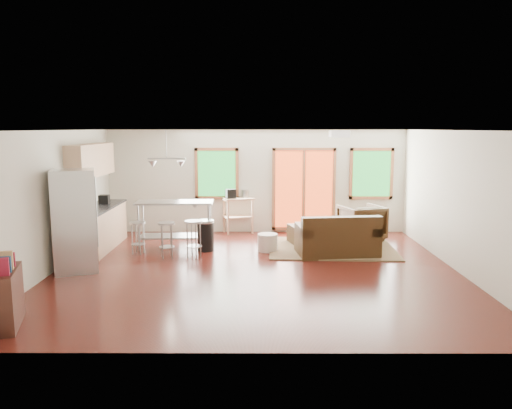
{
  "coord_description": "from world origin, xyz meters",
  "views": [
    {
      "loc": [
        0.03,
        -9.07,
        2.65
      ],
      "look_at": [
        0.0,
        0.3,
        1.2
      ],
      "focal_mm": 35.0,
      "sensor_mm": 36.0,
      "label": 1
    }
  ],
  "objects_px": {
    "kitchen_cart": "(237,203)",
    "coffee_table": "(340,233)",
    "rug": "(332,248)",
    "armchair": "(361,221)",
    "island": "(175,216)",
    "refrigerator": "(75,221)",
    "ottoman": "(304,234)",
    "loveseat": "(337,239)"
  },
  "relations": [
    {
      "from": "coffee_table",
      "to": "refrigerator",
      "type": "bearing_deg",
      "value": -160.44
    },
    {
      "from": "loveseat",
      "to": "ottoman",
      "type": "relative_size",
      "value": 2.69
    },
    {
      "from": "ottoman",
      "to": "loveseat",
      "type": "bearing_deg",
      "value": -60.62
    },
    {
      "from": "kitchen_cart",
      "to": "island",
      "type": "bearing_deg",
      "value": -128.42
    },
    {
      "from": "rug",
      "to": "kitchen_cart",
      "type": "height_order",
      "value": "kitchen_cart"
    },
    {
      "from": "rug",
      "to": "coffee_table",
      "type": "bearing_deg",
      "value": 38.7
    },
    {
      "from": "ottoman",
      "to": "kitchen_cart",
      "type": "distance_m",
      "value": 2.06
    },
    {
      "from": "rug",
      "to": "kitchen_cart",
      "type": "distance_m",
      "value": 2.83
    },
    {
      "from": "armchair",
      "to": "kitchen_cart",
      "type": "xyz_separation_m",
      "value": [
        -2.97,
        0.81,
        0.31
      ]
    },
    {
      "from": "coffee_table",
      "to": "island",
      "type": "distance_m",
      "value": 3.67
    },
    {
      "from": "rug",
      "to": "coffee_table",
      "type": "distance_m",
      "value": 0.4
    },
    {
      "from": "rug",
      "to": "ottoman",
      "type": "bearing_deg",
      "value": 138.71
    },
    {
      "from": "coffee_table",
      "to": "ottoman",
      "type": "bearing_deg",
      "value": 155.76
    },
    {
      "from": "loveseat",
      "to": "kitchen_cart",
      "type": "distance_m",
      "value": 3.15
    },
    {
      "from": "refrigerator",
      "to": "coffee_table",
      "type": "bearing_deg",
      "value": 1.43
    },
    {
      "from": "ottoman",
      "to": "kitchen_cart",
      "type": "xyz_separation_m",
      "value": [
        -1.59,
        1.18,
        0.56
      ]
    },
    {
      "from": "coffee_table",
      "to": "kitchen_cart",
      "type": "distance_m",
      "value": 2.83
    },
    {
      "from": "ottoman",
      "to": "island",
      "type": "bearing_deg",
      "value": -171.01
    },
    {
      "from": "rug",
      "to": "kitchen_cart",
      "type": "xyz_separation_m",
      "value": [
        -2.16,
        1.68,
        0.76
      ]
    },
    {
      "from": "rug",
      "to": "loveseat",
      "type": "distance_m",
      "value": 0.65
    },
    {
      "from": "refrigerator",
      "to": "island",
      "type": "distance_m",
      "value": 2.34
    },
    {
      "from": "loveseat",
      "to": "island",
      "type": "distance_m",
      "value": 3.55
    },
    {
      "from": "coffee_table",
      "to": "kitchen_cart",
      "type": "bearing_deg",
      "value": 147.06
    },
    {
      "from": "armchair",
      "to": "ottoman",
      "type": "xyz_separation_m",
      "value": [
        -1.38,
        -0.37,
        -0.25
      ]
    },
    {
      "from": "loveseat",
      "to": "coffee_table",
      "type": "relative_size",
      "value": 1.58
    },
    {
      "from": "ottoman",
      "to": "island",
      "type": "relative_size",
      "value": 0.38
    },
    {
      "from": "armchair",
      "to": "refrigerator",
      "type": "distance_m",
      "value": 6.38
    },
    {
      "from": "island",
      "to": "loveseat",
      "type": "bearing_deg",
      "value": -9.66
    },
    {
      "from": "rug",
      "to": "armchair",
      "type": "distance_m",
      "value": 1.27
    },
    {
      "from": "loveseat",
      "to": "rug",
      "type": "bearing_deg",
      "value": 86.65
    },
    {
      "from": "armchair",
      "to": "island",
      "type": "xyz_separation_m",
      "value": [
        -4.27,
        -0.83,
        0.26
      ]
    },
    {
      "from": "rug",
      "to": "kitchen_cart",
      "type": "relative_size",
      "value": 2.4
    },
    {
      "from": "loveseat",
      "to": "island",
      "type": "xyz_separation_m",
      "value": [
        -3.48,
        0.59,
        0.38
      ]
    },
    {
      "from": "island",
      "to": "kitchen_cart",
      "type": "relative_size",
      "value": 1.49
    },
    {
      "from": "rug",
      "to": "island",
      "type": "relative_size",
      "value": 1.61
    },
    {
      "from": "island",
      "to": "coffee_table",
      "type": "bearing_deg",
      "value": 1.84
    },
    {
      "from": "coffee_table",
      "to": "kitchen_cart",
      "type": "relative_size",
      "value": 0.97
    },
    {
      "from": "armchair",
      "to": "kitchen_cart",
      "type": "relative_size",
      "value": 0.82
    },
    {
      "from": "armchair",
      "to": "ottoman",
      "type": "relative_size",
      "value": 1.45
    },
    {
      "from": "loveseat",
      "to": "refrigerator",
      "type": "xyz_separation_m",
      "value": [
        -5.04,
        -1.14,
        0.6
      ]
    },
    {
      "from": "coffee_table",
      "to": "kitchen_cart",
      "type": "xyz_separation_m",
      "value": [
        -2.35,
        1.52,
        0.45
      ]
    },
    {
      "from": "kitchen_cart",
      "to": "coffee_table",
      "type": "bearing_deg",
      "value": -32.94
    }
  ]
}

